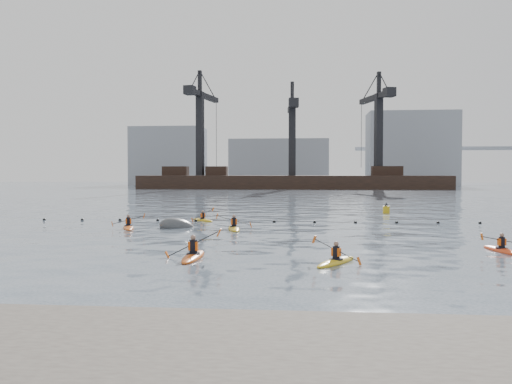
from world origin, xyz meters
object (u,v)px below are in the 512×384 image
Objects in this scene: kayaker_5 at (203,220)px; kayaker_2 at (128,227)px; mooring_buoy at (177,227)px; nav_buoy at (386,210)px; kayaker_3 at (234,228)px; kayaker_1 at (336,261)px; kayaker_4 at (502,249)px; kayaker_0 at (193,256)px.

kayaker_2 is at bearing -162.64° from kayaker_5.
nav_buoy is (16.00, 14.41, 0.34)m from mooring_buoy.
kayaker_3 is (7.10, -0.06, 0.01)m from kayaker_2.
kayaker_1 is 0.94× the size of kayaker_2.
kayaker_3 reaches higher than kayaker_2.
mooring_buoy is (-17.84, 9.67, -0.09)m from kayaker_4.
kayaker_0 is 14.38m from kayaker_4.
mooring_buoy is 2.22× the size of nav_buoy.
kayaker_3 is (-5.91, 12.76, 0.01)m from kayaker_1.
kayaker_1 is 16.95m from mooring_buoy.
kayaker_2 reaches higher than kayaker_4.
kayaker_2 is 1.28× the size of kayaker_5.
nav_buoy is at bearing 18.30° from kayaker_2.
kayaker_3 is at bearing 143.86° from kayaker_1.
mooring_buoy is at bearing 154.85° from kayaker_1.
kayaker_1 is at bearing -54.13° from mooring_buoy.
kayaker_1 is at bearing -104.50° from kayaker_5.
kayaker_3 is 4.13m from mooring_buoy.
kayaker_5 is at bearing 81.60° from mooring_buoy.
nav_buoy is (6.07, 28.14, 0.24)m from kayaker_1.
kayaker_1 is 0.87× the size of kayaker_3.
kayaker_5 is at bearing 37.24° from kayaker_2.
kayaker_2 is 2.91× the size of nav_buoy.
kayaker_2 is at bearing -141.23° from nav_buoy.
kayaker_3 is 1.41× the size of mooring_buoy.
mooring_buoy is at bearing 106.18° from kayaker_0.
mooring_buoy is (-3.85, 12.94, -0.11)m from kayaker_0.
kayaker_3 is at bearing -13.70° from mooring_buoy.
kayaker_0 is 1.40× the size of kayaker_5.
kayaker_0 reaches higher than kayaker_5.
kayaker_1 is at bearing -65.03° from kayaker_2.
kayaker_1 is 8.90m from kayaker_4.
kayaker_3 reaches higher than kayaker_1.
kayaker_3 is at bearing -127.91° from nav_buoy.
kayaker_2 is 1.31× the size of mooring_buoy.
kayaker_4 is at bearing -81.34° from kayaker_5.
kayaker_2 is at bearing 119.59° from kayaker_0.
kayaker_3 is (0.17, 11.96, -0.00)m from kayaker_0.
kayaker_0 is 1.13× the size of kayaker_4.
kayaker_1 is 2.73× the size of nav_buoy.
kayaker_4 is at bearing -28.44° from mooring_buoy.
kayaker_4 is 1.26× the size of mooring_buoy.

